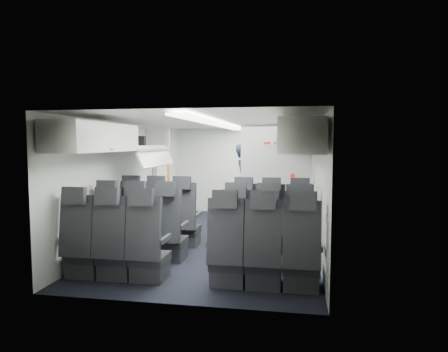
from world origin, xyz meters
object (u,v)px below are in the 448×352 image
(seat_row_mid, at_px, (203,236))
(seat_row_rear, at_px, (187,252))
(seat_row_front, at_px, (215,224))
(flight_attendant, at_px, (245,184))
(carry_on_bag, at_px, (133,143))
(galley_unit, at_px, (278,177))
(boarding_door, at_px, (162,179))

(seat_row_mid, bearing_deg, seat_row_rear, -90.00)
(seat_row_front, bearing_deg, flight_attendant, 82.40)
(seat_row_rear, height_order, carry_on_bag, carry_on_bag)
(galley_unit, xyz_separation_m, carry_on_bag, (-2.39, -3.26, 0.83))
(seat_row_rear, distance_m, carry_on_bag, 2.68)
(galley_unit, relative_size, boarding_door, 1.02)
(seat_row_rear, xyz_separation_m, galley_unit, (0.95, 5.05, 0.55))
(carry_on_bag, bearing_deg, galley_unit, 40.47)
(seat_row_mid, relative_size, galley_unit, 1.75)
(seat_row_mid, distance_m, galley_unit, 4.30)
(boarding_door, height_order, flight_attendant, boarding_door)
(seat_row_mid, height_order, flight_attendant, flight_attendant)
(seat_row_rear, bearing_deg, galley_unit, 79.35)
(seat_row_mid, bearing_deg, carry_on_bag, 148.12)
(seat_row_front, xyz_separation_m, flight_attendant, (0.28, 2.06, 0.48))
(flight_attendant, bearing_deg, seat_row_front, -178.06)
(seat_row_rear, distance_m, boarding_door, 4.25)
(seat_row_rear, distance_m, flight_attendant, 3.90)
(boarding_door, height_order, carry_on_bag, carry_on_bag)
(seat_row_mid, height_order, carry_on_bag, carry_on_bag)
(seat_row_mid, xyz_separation_m, boarding_door, (-1.64, 2.99, 0.55))
(seat_row_mid, bearing_deg, seat_row_front, 90.00)
(galley_unit, xyz_separation_m, boarding_door, (-2.59, -1.17, 0.00))
(seat_row_rear, xyz_separation_m, carry_on_bag, (-1.44, 1.80, 1.38))
(seat_row_rear, relative_size, boarding_door, 1.79)
(seat_row_rear, bearing_deg, carry_on_bag, 128.75)
(seat_row_mid, distance_m, seat_row_rear, 0.90)
(seat_row_rear, bearing_deg, flight_attendant, 85.92)
(boarding_door, bearing_deg, seat_row_rear, -67.13)
(carry_on_bag, bearing_deg, seat_row_mid, -45.11)
(galley_unit, relative_size, flight_attendant, 1.07)
(seat_row_front, relative_size, seat_row_mid, 1.00)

